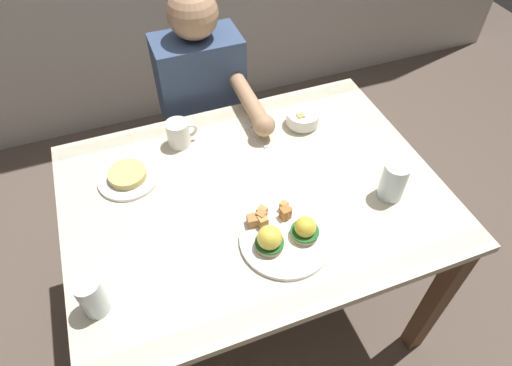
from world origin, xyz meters
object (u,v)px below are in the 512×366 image
(side_plate, at_px, (128,177))
(coffee_mug, at_px, (179,133))
(eggs_benedict_plate, at_px, (284,235))
(diner_person, at_px, (206,105))
(fork, at_px, (253,133))
(water_glass_near, at_px, (93,298))
(fruit_bowl, at_px, (303,119))
(water_glass_far, at_px, (393,183))
(dining_table, at_px, (254,212))

(side_plate, bearing_deg, coffee_mug, 28.57)
(eggs_benedict_plate, distance_m, side_plate, 0.56)
(diner_person, bearing_deg, coffee_mug, -120.56)
(fork, bearing_deg, coffee_mug, 170.53)
(eggs_benedict_plate, bearing_deg, coffee_mug, 109.22)
(water_glass_near, bearing_deg, fruit_bowl, 30.94)
(eggs_benedict_plate, relative_size, fruit_bowl, 2.25)
(water_glass_far, relative_size, diner_person, 0.12)
(dining_table, height_order, water_glass_far, water_glass_far)
(eggs_benedict_plate, relative_size, water_glass_near, 2.18)
(dining_table, distance_m, water_glass_near, 0.59)
(water_glass_near, bearing_deg, side_plate, 70.56)
(fruit_bowl, xyz_separation_m, fork, (-0.19, 0.02, -0.03))
(fruit_bowl, bearing_deg, fork, 175.29)
(water_glass_far, bearing_deg, fruit_bowl, 105.76)
(fruit_bowl, height_order, water_glass_near, water_glass_near)
(fruit_bowl, bearing_deg, dining_table, -138.92)
(fruit_bowl, height_order, water_glass_far, water_glass_far)
(eggs_benedict_plate, xyz_separation_m, water_glass_far, (0.39, 0.04, 0.03))
(fruit_bowl, xyz_separation_m, water_glass_far, (0.12, -0.41, 0.03))
(eggs_benedict_plate, relative_size, coffee_mug, 2.42)
(coffee_mug, distance_m, water_glass_far, 0.74)
(coffee_mug, relative_size, diner_person, 0.10)
(fruit_bowl, distance_m, side_plate, 0.66)
(fork, xyz_separation_m, side_plate, (-0.46, -0.07, 0.01))
(eggs_benedict_plate, bearing_deg, diner_person, 90.50)
(dining_table, xyz_separation_m, coffee_mug, (-0.16, 0.31, 0.16))
(water_glass_far, height_order, side_plate, water_glass_far)
(fruit_bowl, bearing_deg, water_glass_near, -149.06)
(fruit_bowl, bearing_deg, diner_person, 128.20)
(dining_table, height_order, eggs_benedict_plate, eggs_benedict_plate)
(coffee_mug, xyz_separation_m, water_glass_far, (0.57, -0.47, 0.01))
(coffee_mug, distance_m, side_plate, 0.23)
(eggs_benedict_plate, xyz_separation_m, coffee_mug, (-0.18, 0.52, 0.02))
(coffee_mug, relative_size, fork, 0.72)
(water_glass_far, bearing_deg, water_glass_near, -175.65)
(eggs_benedict_plate, height_order, fruit_bowl, eggs_benedict_plate)
(dining_table, relative_size, water_glass_far, 9.10)
(diner_person, bearing_deg, water_glass_near, -122.34)
(coffee_mug, distance_m, fork, 0.27)
(fruit_bowl, relative_size, fork, 0.77)
(dining_table, bearing_deg, fork, 69.93)
(fork, relative_size, diner_person, 0.14)
(side_plate, height_order, diner_person, diner_person)
(coffee_mug, height_order, water_glass_far, water_glass_far)
(coffee_mug, xyz_separation_m, side_plate, (-0.20, -0.11, -0.04))
(water_glass_far, bearing_deg, eggs_benedict_plate, -173.42)
(fork, bearing_deg, water_glass_near, -141.05)
(eggs_benedict_plate, height_order, fork, eggs_benedict_plate)
(fork, distance_m, diner_person, 0.36)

